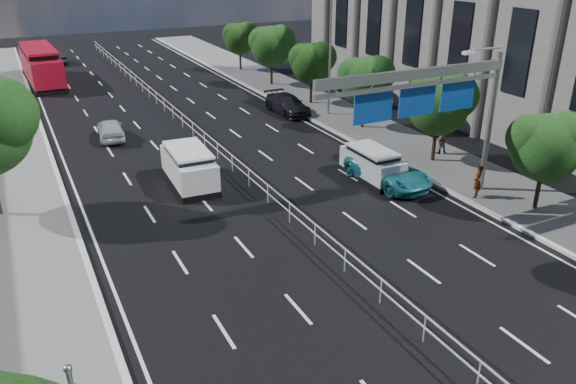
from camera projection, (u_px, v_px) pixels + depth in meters
ground at (457, 372)px, 16.91m from camera, size 160.00×160.00×0.00m
median_fence at (208, 142)px, 35.11m from camera, size 0.05×85.00×1.02m
overhead_gantry at (432, 93)px, 25.66m from camera, size 10.24×0.38×7.45m
streetlight_far at (327, 46)px, 40.41m from camera, size 2.78×2.40×9.00m
civic_hall at (506, 26)px, 42.15m from camera, size 14.40×36.00×14.35m
far_tree_c at (548, 144)px, 25.87m from camera, size 3.52×3.28×4.94m
far_tree_d at (440, 101)px, 31.90m from camera, size 3.85×3.59×5.34m
far_tree_e at (365, 78)px, 38.09m from camera, size 3.63×3.38×5.13m
far_tree_f at (312, 61)px, 44.25m from camera, size 3.52×3.28×5.02m
far_tree_g at (272, 44)px, 50.28m from camera, size 3.96×3.69×5.45m
far_tree_h at (240, 37)px, 56.55m from camera, size 3.41×3.18×4.91m
white_minivan at (189, 167)px, 29.81m from camera, size 2.25×4.80×2.05m
red_bus at (41, 64)px, 52.03m from camera, size 3.09×11.32×3.35m
near_car_silver at (110, 129)px, 37.15m from camera, size 1.94×4.09×1.35m
near_car_dark at (58, 57)px, 61.41m from camera, size 1.62×4.20×1.36m
silver_minivan at (372, 164)px, 30.70m from camera, size 1.78×4.14×1.72m
parked_car_teal at (388, 171)px, 30.06m from camera, size 2.82×5.45×1.47m
parked_car_dark at (288, 104)px, 42.88m from camera, size 2.14×4.92×1.41m
pedestrian_a at (477, 181)px, 28.08m from camera, size 0.72×0.70×1.67m
pedestrian_b at (440, 139)px, 34.10m from camera, size 0.92×0.76×1.74m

